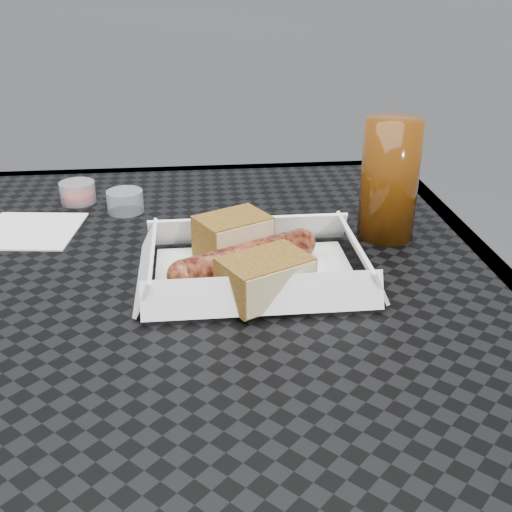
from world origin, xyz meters
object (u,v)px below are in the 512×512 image
(patio_table, at_px, (163,332))
(food_tray, at_px, (255,275))
(bratwurst, at_px, (245,259))
(drink_glass, at_px, (390,179))

(patio_table, xyz_separation_m, food_tray, (0.11, -0.01, 0.08))
(food_tray, xyz_separation_m, bratwurst, (-0.01, 0.00, 0.02))
(food_tray, height_order, drink_glass, drink_glass)
(patio_table, relative_size, drink_glass, 5.31)
(food_tray, distance_m, drink_glass, 0.21)
(patio_table, relative_size, bratwurst, 4.69)
(food_tray, relative_size, bratwurst, 1.29)
(bratwurst, bearing_deg, drink_glass, 26.80)
(food_tray, bearing_deg, drink_glass, 28.83)
(patio_table, height_order, food_tray, food_tray)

